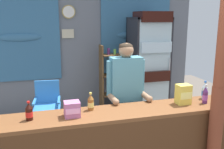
# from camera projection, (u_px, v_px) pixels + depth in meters

# --- Properties ---
(back_wall_curtained) EXTENTS (4.99, 0.22, 2.60)m
(back_wall_curtained) POSITION_uv_depth(u_px,v_px,m) (80.00, 46.00, 5.37)
(back_wall_curtained) COLOR slate
(back_wall_curtained) RESTS_ON ground
(stall_counter) EXTENTS (3.25, 0.49, 0.91)m
(stall_counter) POSITION_uv_depth(u_px,v_px,m) (126.00, 144.00, 2.86)
(stall_counter) COLOR brown
(stall_counter) RESTS_ON ground
(timber_post) EXTENTS (0.18, 0.15, 2.40)m
(timber_post) POSITION_uv_depth(u_px,v_px,m) (219.00, 91.00, 2.79)
(timber_post) COLOR brown
(timber_post) RESTS_ON ground
(drink_fridge) EXTENTS (0.73, 0.71, 2.04)m
(drink_fridge) POSITION_uv_depth(u_px,v_px,m) (149.00, 58.00, 5.18)
(drink_fridge) COLOR #232328
(drink_fridge) RESTS_ON ground
(bottle_shelf_rack) EXTENTS (0.48, 0.28, 1.39)m
(bottle_shelf_rack) POSITION_uv_depth(u_px,v_px,m) (112.00, 77.00, 5.32)
(bottle_shelf_rack) COLOR brown
(bottle_shelf_rack) RESTS_ON ground
(plastic_lawn_chair) EXTENTS (0.48, 0.48, 0.86)m
(plastic_lawn_chair) POSITION_uv_depth(u_px,v_px,m) (47.00, 103.00, 4.42)
(plastic_lawn_chair) COLOR #3884D6
(plastic_lawn_chair) RESTS_ON ground
(shopkeeper) EXTENTS (0.51, 0.42, 1.62)m
(shopkeeper) POSITION_uv_depth(u_px,v_px,m) (126.00, 89.00, 3.35)
(shopkeeper) COLOR #28282D
(shopkeeper) RESTS_ON ground
(soda_bottle_water) EXTENTS (0.07, 0.07, 0.23)m
(soda_bottle_water) POSITION_uv_depth(u_px,v_px,m) (205.00, 91.00, 3.30)
(soda_bottle_water) COLOR silver
(soda_bottle_water) RESTS_ON stall_counter
(soda_bottle_iced_tea) EXTENTS (0.07, 0.07, 0.21)m
(soda_bottle_iced_tea) POSITION_uv_depth(u_px,v_px,m) (91.00, 103.00, 2.89)
(soda_bottle_iced_tea) COLOR brown
(soda_bottle_iced_tea) RESTS_ON stall_counter
(soda_bottle_grape_soda) EXTENTS (0.06, 0.06, 0.23)m
(soda_bottle_grape_soda) POSITION_uv_depth(u_px,v_px,m) (205.00, 95.00, 3.12)
(soda_bottle_grape_soda) COLOR #56286B
(soda_bottle_grape_soda) RESTS_ON stall_counter
(soda_bottle_cola) EXTENTS (0.07, 0.07, 0.20)m
(soda_bottle_cola) POSITION_uv_depth(u_px,v_px,m) (29.00, 112.00, 2.60)
(soda_bottle_cola) COLOR black
(soda_bottle_cola) RESTS_ON stall_counter
(snack_box_wafer) EXTENTS (0.16, 0.15, 0.16)m
(snack_box_wafer) POSITION_uv_depth(u_px,v_px,m) (72.00, 109.00, 2.70)
(snack_box_wafer) COLOR #B76699
(snack_box_wafer) RESTS_ON stall_counter
(snack_box_instant_noodle) EXTENTS (0.16, 0.14, 0.24)m
(snack_box_instant_noodle) POSITION_uv_depth(u_px,v_px,m) (183.00, 94.00, 3.09)
(snack_box_instant_noodle) COLOR #EAD14C
(snack_box_instant_noodle) RESTS_ON stall_counter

